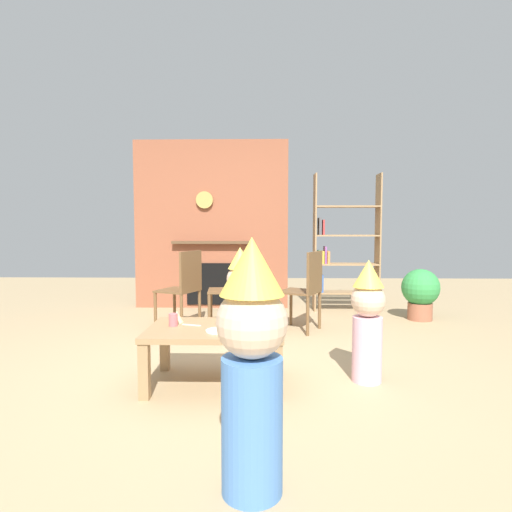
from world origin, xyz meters
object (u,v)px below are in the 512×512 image
bookshelf (341,248)px  child_by_the_chairs (240,293)px  child_with_cone_hat (252,360)px  paper_cup_near_right (229,314)px  paper_plate_rear (219,331)px  coffee_table (215,336)px  paper_plate_front (242,321)px  dining_chair_middle (234,284)px  paper_cup_near_left (173,320)px  child_in_pink (368,318)px  potted_plant_tall (420,291)px  dining_chair_left (184,285)px  dining_chair_right (307,286)px  paper_cup_center (232,330)px  birthday_cake_slice (177,316)px

bookshelf → child_by_the_chairs: 2.20m
child_with_cone_hat → paper_cup_near_right: bearing=-5.3°
paper_plate_rear → child_with_cone_hat: size_ratio=0.16×
coffee_table → child_with_cone_hat: bearing=-76.1°
child_by_the_chairs → paper_plate_front: bearing=10.9°
bookshelf → child_by_the_chairs: bearing=-127.3°
bookshelf → dining_chair_middle: 1.83m
paper_cup_near_right → paper_cup_near_left: bearing=-148.9°
paper_cup_near_right → paper_plate_rear: bearing=-96.1°
paper_cup_near_right → child_in_pink: bearing=-10.5°
child_with_cone_hat → potted_plant_tall: 3.99m
paper_cup_near_right → potted_plant_tall: size_ratio=0.13×
paper_cup_near_left → paper_plate_rear: paper_cup_near_left is taller
child_in_pink → dining_chair_left: size_ratio=1.03×
paper_cup_near_right → potted_plant_tall: potted_plant_tall is taller
paper_plate_rear → coffee_table: bearing=106.4°
coffee_table → dining_chair_left: size_ratio=1.10×
child_with_cone_hat → bookshelf: bearing=-29.5°
child_in_pink → dining_chair_right: child_in_pink is taller
child_with_cone_hat → dining_chair_middle: (-0.30, 2.95, -0.09)m
paper_cup_near_left → dining_chair_right: size_ratio=0.10×
paper_cup_center → coffee_table: bearing=119.3°
dining_chair_middle → child_by_the_chairs: bearing=95.3°
paper_cup_near_right → potted_plant_tall: 2.94m
bookshelf → child_with_cone_hat: 4.19m
child_in_pink → child_with_cone_hat: bearing=54.3°
child_in_pink → dining_chair_middle: size_ratio=1.03×
dining_chair_left → child_by_the_chairs: bearing=162.4°
paper_cup_center → dining_chair_left: size_ratio=0.10×
paper_cup_center → paper_plate_rear: (-0.11, 0.13, -0.04)m
dining_chair_left → paper_plate_front: bearing=140.6°
child_with_cone_hat → potted_plant_tall: size_ratio=1.76×
paper_cup_near_right → child_with_cone_hat: bearing=-81.4°
dining_chair_left → potted_plant_tall: (2.88, 0.52, -0.15)m
dining_chair_left → bookshelf: bearing=-126.5°
paper_plate_rear → child_by_the_chairs: size_ratio=0.19×
child_with_cone_hat → paper_plate_rear: bearing=-0.3°
coffee_table → birthday_cake_slice: (-0.32, 0.16, 0.11)m
potted_plant_tall → coffee_table: bearing=-136.9°
paper_plate_front → child_by_the_chairs: 0.89m
coffee_table → child_in_pink: size_ratio=1.07×
paper_cup_near_left → bookshelf: bearing=57.4°
paper_cup_near_left → birthday_cake_slice: bearing=89.7°
child_in_pink → birthday_cake_slice: bearing=-7.0°
potted_plant_tall → paper_cup_center: bearing=-131.8°
child_with_cone_hat → dining_chair_middle: child_with_cone_hat is taller
paper_plate_front → paper_plate_rear: 0.32m
paper_cup_near_left → paper_cup_near_right: size_ratio=1.10×
paper_cup_near_right → dining_chair_right: bearing=60.0°
paper_cup_near_left → dining_chair_left: dining_chair_left is taller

